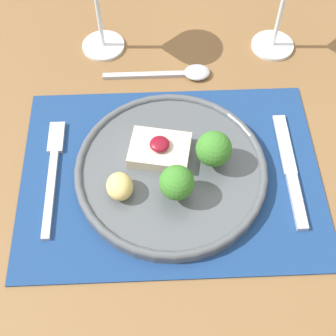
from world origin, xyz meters
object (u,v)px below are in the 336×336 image
fork (53,168)px  spoon (181,73)px  dinner_plate (169,170)px  knife (291,176)px

fork → spoon: bearing=43.0°
dinner_plate → knife: bearing=-3.5°
fork → knife: knife is taller
knife → spoon: (-0.15, 0.22, -0.00)m
dinner_plate → knife: dinner_plate is taller
dinner_plate → knife: size_ratio=1.41×
dinner_plate → spoon: bearing=82.2°
dinner_plate → spoon: dinner_plate is taller
knife → spoon: spoon is taller
dinner_plate → knife: 0.18m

